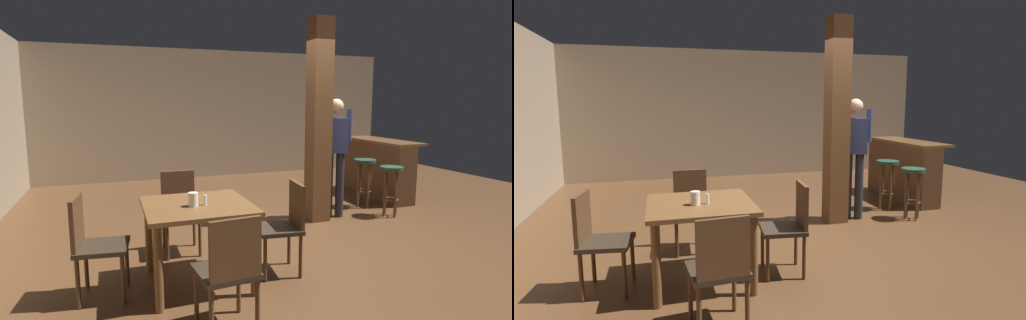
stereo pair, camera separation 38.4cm
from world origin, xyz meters
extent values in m
plane|color=#4C301C|center=(0.00, 0.00, 0.00)|extent=(10.80, 10.80, 0.00)
cube|color=gray|center=(0.00, 4.50, 1.40)|extent=(8.00, 0.10, 2.80)
cube|color=brown|center=(0.32, 0.61, 1.40)|extent=(0.28, 0.28, 2.80)
cube|color=brown|center=(-1.70, -0.80, 0.74)|extent=(0.95, 0.95, 0.04)
cylinder|color=brown|center=(-1.30, -0.39, 0.36)|extent=(0.07, 0.07, 0.72)
cylinder|color=brown|center=(-2.11, -0.39, 0.36)|extent=(0.07, 0.07, 0.72)
cylinder|color=brown|center=(-1.30, -1.21, 0.36)|extent=(0.07, 0.07, 0.72)
cylinder|color=brown|center=(-2.11, -1.21, 0.36)|extent=(0.07, 0.07, 0.72)
cube|color=#2D2319|center=(-1.72, 0.01, 0.45)|extent=(0.43, 0.43, 0.04)
cube|color=#4C301C|center=(-1.72, 0.20, 0.68)|extent=(0.38, 0.04, 0.45)
cylinder|color=#4C301C|center=(-1.55, -0.17, 0.23)|extent=(0.04, 0.04, 0.43)
cylinder|color=#4C301C|center=(-1.90, -0.16, 0.23)|extent=(0.04, 0.04, 0.43)
cylinder|color=#4C301C|center=(-1.55, 0.18, 0.23)|extent=(0.04, 0.04, 0.43)
cylinder|color=#4C301C|center=(-1.90, 0.19, 0.23)|extent=(0.04, 0.04, 0.43)
cube|color=#2D2319|center=(-2.53, -0.78, 0.45)|extent=(0.47, 0.47, 0.04)
cube|color=#4C301C|center=(-2.72, -0.76, 0.68)|extent=(0.09, 0.38, 0.45)
cylinder|color=#4C301C|center=(-2.33, -0.63, 0.23)|extent=(0.04, 0.04, 0.43)
cylinder|color=#4C301C|center=(-2.38, -0.98, 0.23)|extent=(0.04, 0.04, 0.43)
cylinder|color=#4C301C|center=(-2.68, -0.59, 0.23)|extent=(0.04, 0.04, 0.43)
cylinder|color=#4C301C|center=(-2.72, -0.93, 0.23)|extent=(0.04, 0.04, 0.43)
cube|color=#2D2319|center=(-1.67, -1.62, 0.45)|extent=(0.46, 0.46, 0.04)
cube|color=#4C301C|center=(-1.66, -1.81, 0.68)|extent=(0.38, 0.07, 0.45)
cylinder|color=#4C301C|center=(-1.86, -1.46, 0.23)|extent=(0.04, 0.04, 0.43)
cylinder|color=#4C301C|center=(-1.52, -1.43, 0.23)|extent=(0.04, 0.04, 0.43)
cylinder|color=#4C301C|center=(-1.83, -1.81, 0.23)|extent=(0.04, 0.04, 0.43)
cylinder|color=#4C301C|center=(-1.48, -1.78, 0.23)|extent=(0.04, 0.04, 0.43)
cube|color=#2D2319|center=(-0.92, -0.84, 0.45)|extent=(0.47, 0.47, 0.04)
cube|color=#4C301C|center=(-0.73, -0.86, 0.68)|extent=(0.08, 0.38, 0.45)
cylinder|color=#4C301C|center=(-1.11, -0.99, 0.23)|extent=(0.04, 0.04, 0.43)
cylinder|color=#4C301C|center=(-1.07, -0.65, 0.23)|extent=(0.04, 0.04, 0.43)
cylinder|color=#4C301C|center=(-0.77, -1.03, 0.23)|extent=(0.04, 0.04, 0.43)
cylinder|color=#4C301C|center=(-0.73, -0.69, 0.23)|extent=(0.04, 0.04, 0.43)
cylinder|color=silver|center=(-1.76, -0.87, 0.82)|extent=(0.09, 0.09, 0.12)
cylinder|color=silver|center=(-1.65, -0.86, 0.81)|extent=(0.03, 0.03, 0.09)
cube|color=navy|center=(0.62, 0.67, 1.20)|extent=(0.39, 0.31, 0.50)
sphere|color=tan|center=(0.62, 0.67, 1.61)|extent=(0.27, 0.27, 0.21)
cylinder|color=#232328|center=(0.70, 0.64, 0.47)|extent=(0.16, 0.16, 0.95)
cylinder|color=#232328|center=(0.55, 0.70, 0.47)|extent=(0.16, 0.16, 0.95)
cylinder|color=navy|center=(0.80, 0.59, 1.35)|extent=(0.10, 0.10, 0.46)
cylinder|color=navy|center=(0.44, 0.74, 1.35)|extent=(0.10, 0.10, 0.46)
cube|color=brown|center=(2.11, 1.55, 0.99)|extent=(0.56, 1.64, 0.04)
cube|color=#4C301C|center=(2.01, 1.55, 0.49)|extent=(0.36, 1.64, 0.97)
cylinder|color=#1E3828|center=(1.43, 0.41, 0.72)|extent=(0.33, 0.33, 0.05)
torus|color=#4C301C|center=(1.43, 0.41, 0.25)|extent=(0.24, 0.24, 0.02)
cylinder|color=#4C301C|center=(1.43, 0.52, 0.35)|extent=(0.03, 0.03, 0.69)
cylinder|color=#4C301C|center=(1.43, 0.30, 0.35)|extent=(0.03, 0.03, 0.69)
cylinder|color=#4C301C|center=(1.53, 0.41, 0.35)|extent=(0.03, 0.03, 0.69)
cylinder|color=#4C301C|center=(1.32, 0.41, 0.35)|extent=(0.03, 0.03, 0.69)
cylinder|color=#1E3828|center=(1.37, 0.99, 0.75)|extent=(0.34, 0.34, 0.05)
torus|color=brown|center=(1.37, 0.99, 0.26)|extent=(0.24, 0.24, 0.02)
cylinder|color=brown|center=(1.37, 1.10, 0.36)|extent=(0.03, 0.03, 0.72)
cylinder|color=brown|center=(1.37, 0.88, 0.36)|extent=(0.03, 0.03, 0.72)
cylinder|color=brown|center=(1.48, 0.99, 0.36)|extent=(0.03, 0.03, 0.72)
cylinder|color=brown|center=(1.26, 0.99, 0.36)|extent=(0.03, 0.03, 0.72)
camera|label=1|loc=(-2.42, -4.30, 1.68)|focal=28.00mm
camera|label=2|loc=(-2.06, -4.42, 1.68)|focal=28.00mm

